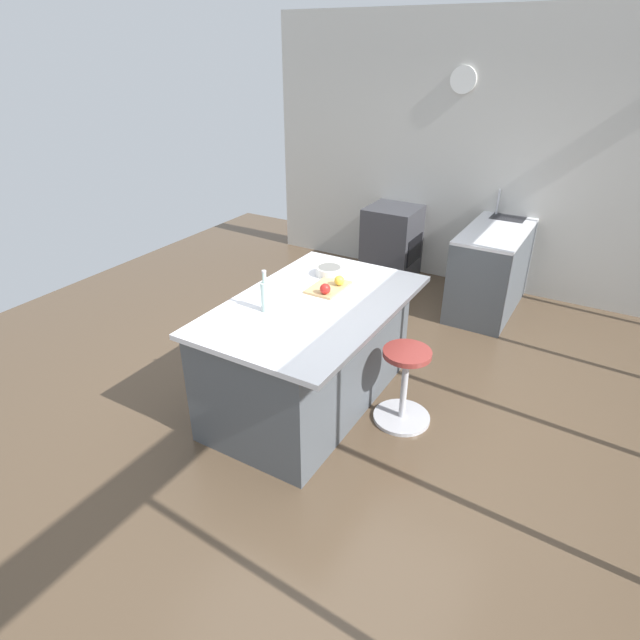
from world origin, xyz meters
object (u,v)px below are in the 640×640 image
(kitchen_island, at_px, (309,352))
(water_bottle, at_px, (265,295))
(stool_by_window, at_px, (404,388))
(apple_red, at_px, (325,289))
(apple_yellow, at_px, (339,280))
(oven_range, at_px, (392,242))
(fruit_bowl, at_px, (329,271))
(cutting_board, at_px, (328,287))

(kitchen_island, bearing_deg, water_bottle, -31.23)
(stool_by_window, bearing_deg, kitchen_island, -79.10)
(stool_by_window, xyz_separation_m, apple_red, (0.01, -0.69, 0.67))
(apple_red, relative_size, apple_yellow, 1.03)
(kitchen_island, distance_m, apple_red, 0.53)
(kitchen_island, distance_m, apple_yellow, 0.61)
(oven_range, relative_size, apple_red, 10.54)
(oven_range, relative_size, apple_yellow, 10.88)
(oven_range, bearing_deg, kitchen_island, 10.31)
(stool_by_window, xyz_separation_m, fruit_bowl, (-0.36, -0.86, 0.65))
(cutting_board, bearing_deg, apple_red, 20.47)
(kitchen_island, height_order, water_bottle, water_bottle)
(kitchen_island, relative_size, stool_by_window, 2.91)
(fruit_bowl, bearing_deg, oven_range, -170.17)
(stool_by_window, bearing_deg, fruit_bowl, -112.70)
(stool_by_window, xyz_separation_m, apple_yellow, (-0.18, -0.67, 0.67))
(apple_yellow, xyz_separation_m, water_bottle, (0.62, -0.26, 0.06))
(water_bottle, bearing_deg, apple_red, 150.59)
(fruit_bowl, bearing_deg, water_bottle, -4.84)
(kitchen_island, xyz_separation_m, cutting_board, (-0.27, 0.01, 0.46))
(cutting_board, bearing_deg, kitchen_island, -2.96)
(kitchen_island, relative_size, cutting_board, 5.02)
(apple_red, relative_size, fruit_bowl, 0.36)
(stool_by_window, bearing_deg, apple_yellow, -105.31)
(oven_range, bearing_deg, stool_by_window, 25.71)
(water_bottle, bearing_deg, oven_range, -173.99)
(cutting_board, bearing_deg, apple_yellow, 133.78)
(oven_range, distance_m, fruit_bowl, 2.32)
(cutting_board, height_order, water_bottle, water_bottle)
(apple_red, height_order, fruit_bowl, apple_red)
(cutting_board, relative_size, apple_red, 4.36)
(cutting_board, bearing_deg, water_bottle, -18.93)
(apple_yellow, bearing_deg, stool_by_window, 74.69)
(fruit_bowl, bearing_deg, apple_yellow, 47.05)
(fruit_bowl, bearing_deg, apple_red, 25.14)
(stool_by_window, distance_m, fruit_bowl, 1.14)
(oven_range, xyz_separation_m, fruit_bowl, (2.24, 0.39, 0.50))
(oven_range, distance_m, cutting_board, 2.57)
(oven_range, height_order, apple_yellow, apple_yellow)
(apple_red, bearing_deg, kitchen_island, -25.17)
(stool_by_window, bearing_deg, oven_range, -154.29)
(oven_range, bearing_deg, apple_red, 12.16)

